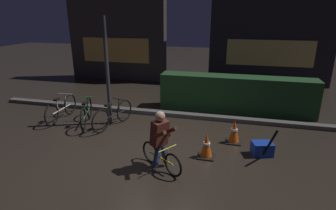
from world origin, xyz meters
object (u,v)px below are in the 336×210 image
street_post (107,73)px  parked_bike_leftmost (61,109)px  closed_umbrella (270,144)px  parked_bike_center_left (113,115)px  traffic_cone_near (207,146)px  parked_bike_left_mid (86,113)px  traffic_cone_far (234,132)px  cyclist (161,140)px  blue_crate (262,149)px

street_post → parked_bike_leftmost: (-1.53, -0.08, -1.15)m
parked_bike_leftmost → closed_umbrella: 5.83m
parked_bike_leftmost → parked_bike_center_left: bearing=-95.9°
traffic_cone_near → closed_umbrella: size_ratio=0.66×
traffic_cone_near → street_post: bearing=155.8°
parked_bike_left_mid → traffic_cone_far: bearing=-112.3°
traffic_cone_far → traffic_cone_near: bearing=-123.0°
street_post → cyclist: bearing=-43.9°
blue_crate → cyclist: 2.36m
parked_bike_leftmost → traffic_cone_far: size_ratio=2.73×
parked_bike_center_left → cyclist: (1.87, -1.77, 0.29)m
parked_bike_center_left → traffic_cone_near: size_ratio=2.76×
parked_bike_leftmost → closed_umbrella: (5.73, -1.07, 0.07)m
street_post → closed_umbrella: 4.49m
cyclist → parked_bike_leftmost: bearing=-174.0°
cyclist → closed_umbrella: 2.31m
cyclist → parked_bike_center_left: bearing=170.4°
cyclist → traffic_cone_near: bearing=72.4°
parked_bike_leftmost → cyclist: 4.06m
blue_crate → traffic_cone_near: bearing=-161.6°
blue_crate → cyclist: (-2.05, -1.07, 0.48)m
parked_bike_leftmost → blue_crate: (5.63, -0.82, -0.18)m
closed_umbrella → blue_crate: bearing=165.3°
parked_bike_left_mid → traffic_cone_far: parked_bike_left_mid is taller
street_post → closed_umbrella: (4.21, -1.15, -1.09)m
parked_bike_left_mid → closed_umbrella: (4.82, -0.91, 0.06)m
street_post → blue_crate: size_ratio=6.75×
street_post → blue_crate: street_post is taller
street_post → parked_bike_left_mid: bearing=-159.2°
parked_bike_leftmost → parked_bike_left_mid: parked_bike_left_mid is taller
parked_bike_left_mid → street_post: bearing=-89.0°
parked_bike_leftmost → parked_bike_left_mid: size_ratio=1.05×
street_post → parked_bike_leftmost: 1.92m
closed_umbrella → traffic_cone_near: bearing=-120.9°
parked_bike_left_mid → blue_crate: parked_bike_left_mid is taller
parked_bike_leftmost → parked_bike_center_left: (1.71, -0.12, 0.00)m
parked_bike_leftmost → parked_bike_left_mid: bearing=-101.2°
traffic_cone_far → closed_umbrella: closed_umbrella is taller
traffic_cone_near → parked_bike_leftmost: bearing=164.7°
parked_bike_leftmost → traffic_cone_far: (5.00, -0.33, -0.05)m
street_post → traffic_cone_far: (3.47, -0.42, -1.21)m
parked_bike_leftmost → closed_umbrella: closed_umbrella is taller
traffic_cone_near → cyclist: (-0.84, -0.67, 0.36)m
traffic_cone_far → parked_bike_left_mid: bearing=177.5°
traffic_cone_far → parked_bike_leftmost: bearing=176.2°
traffic_cone_near → blue_crate: bearing=18.4°
street_post → cyclist: street_post is taller
parked_bike_left_mid → parked_bike_center_left: bearing=-107.8°
parked_bike_center_left → cyclist: 2.59m
parked_bike_center_left → cyclist: cyclist is taller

